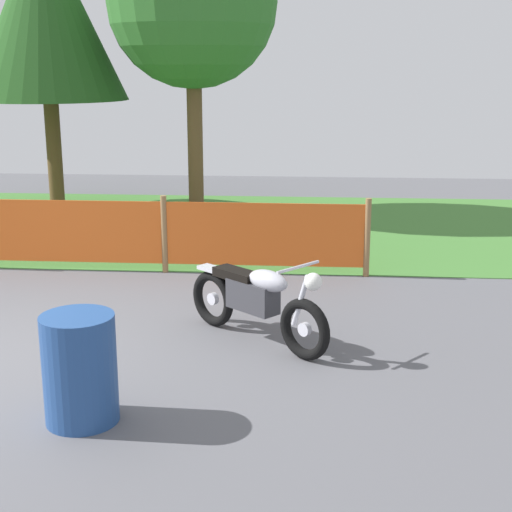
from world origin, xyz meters
The scene contains 6 objects.
grass_verge centered at (0.00, 6.15, 0.01)m, with size 24.00×5.91×0.01m, color #427A33.
barrier_fence centered at (0.00, 3.19, 0.54)m, with size 8.18×0.08×1.05m.
tree_leftmost centered at (-1.55, 7.35, 3.66)m, with size 2.88×2.88×5.28m.
tree_near_left centered at (1.16, 7.24, 3.76)m, with size 3.00×3.00×5.28m.
motorcycle_lead centered at (2.78, 0.70, 0.44)m, with size 1.52×1.35×0.91m.
spare_drum centered at (1.53, -1.13, 0.44)m, with size 0.58×0.58×0.88m, color navy.
Camera 1 is at (3.31, -6.42, 2.77)m, focal length 52.32 mm.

